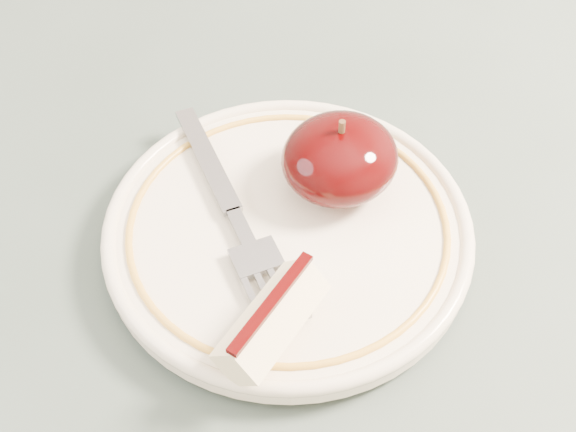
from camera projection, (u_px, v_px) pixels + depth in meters
table at (325, 347)px, 0.54m from camera, size 0.90×0.90×0.75m
plate at (288, 231)px, 0.48m from camera, size 0.22×0.22×0.02m
apple_half at (340, 158)px, 0.48m from camera, size 0.07×0.07×0.05m
apple_wedge at (272, 320)px, 0.41m from camera, size 0.08×0.05×0.03m
fork at (234, 213)px, 0.47m from camera, size 0.07×0.18×0.00m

